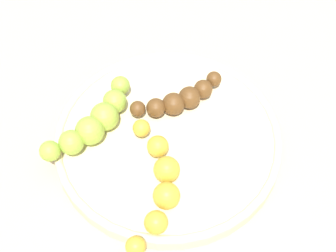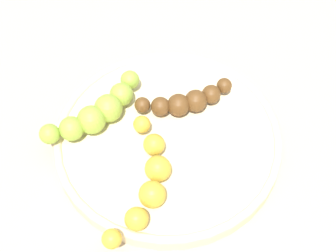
# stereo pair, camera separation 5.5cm
# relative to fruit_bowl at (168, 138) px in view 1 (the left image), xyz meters

# --- Properties ---
(ground_plane) EXTENTS (2.40, 2.40, 0.00)m
(ground_plane) POSITION_rel_fruit_bowl_xyz_m (0.00, 0.00, -0.01)
(ground_plane) COLOR tan
(fruit_bowl) EXTENTS (0.28, 0.28, 0.02)m
(fruit_bowl) POSITION_rel_fruit_bowl_xyz_m (0.00, 0.00, 0.00)
(fruit_bowl) COLOR beige
(fruit_bowl) RESTS_ON ground_plane
(banana_green) EXTENTS (0.15, 0.06, 0.04)m
(banana_green) POSITION_rel_fruit_bowl_xyz_m (0.06, -0.06, 0.02)
(banana_green) COLOR #8CAD38
(banana_green) RESTS_ON fruit_bowl
(banana_spotted) EXTENTS (0.12, 0.13, 0.03)m
(banana_spotted) POSITION_rel_fruit_bowl_xyz_m (0.06, 0.05, 0.02)
(banana_spotted) COLOR gold
(banana_spotted) RESTS_ON fruit_bowl
(banana_overripe) EXTENTS (0.13, 0.05, 0.03)m
(banana_overripe) POSITION_rel_fruit_bowl_xyz_m (-0.04, -0.03, 0.02)
(banana_overripe) COLOR #593819
(banana_overripe) RESTS_ON fruit_bowl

